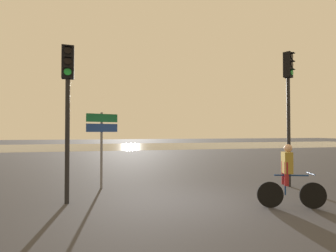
{
  "coord_description": "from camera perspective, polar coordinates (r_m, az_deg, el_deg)",
  "views": [
    {
      "loc": [
        -2.23,
        -6.83,
        1.95
      ],
      "look_at": [
        0.5,
        5.0,
        2.2
      ],
      "focal_mm": 28.0,
      "sensor_mm": 36.0,
      "label": 1
    }
  ],
  "objects": [
    {
      "name": "traffic_light_near_right",
      "position": [
        10.33,
        24.74,
        6.43
      ],
      "size": [
        0.4,
        0.42,
        4.77
      ],
      "rotation": [
        0.0,
        0.0,
        3.71
      ],
      "color": "black",
      "rests_on": "ground"
    },
    {
      "name": "cyclist",
      "position": [
        7.44,
        24.78,
        -9.8
      ],
      "size": [
        1.64,
        0.65,
        1.62
      ],
      "rotation": [
        0.0,
        0.0,
        -1.88
      ],
      "color": "black",
      "rests_on": "ground"
    },
    {
      "name": "water_strip",
      "position": [
        34.96,
        -9.34,
        -4.37
      ],
      "size": [
        80.0,
        16.0,
        0.01
      ],
      "primitive_type": "cube",
      "color": "slate",
      "rests_on": "ground"
    },
    {
      "name": "ground_plane",
      "position": [
        7.44,
        5.11,
        -16.36
      ],
      "size": [
        120.0,
        120.0,
        0.0
      ],
      "primitive_type": "plane",
      "color": "#333338"
    },
    {
      "name": "direction_sign_post",
      "position": [
        9.26,
        -14.21,
        -2.1
      ],
      "size": [
        1.03,
        0.43,
        2.6
      ],
      "rotation": [
        0.0,
        0.0,
        3.52
      ],
      "color": "slate",
      "rests_on": "ground"
    },
    {
      "name": "traffic_light_near_left",
      "position": [
        7.68,
        -21.0,
        6.67
      ],
      "size": [
        0.34,
        0.36,
        4.29
      ],
      "rotation": [
        0.0,
        0.0,
        3.25
      ],
      "color": "black",
      "rests_on": "ground"
    }
  ]
}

